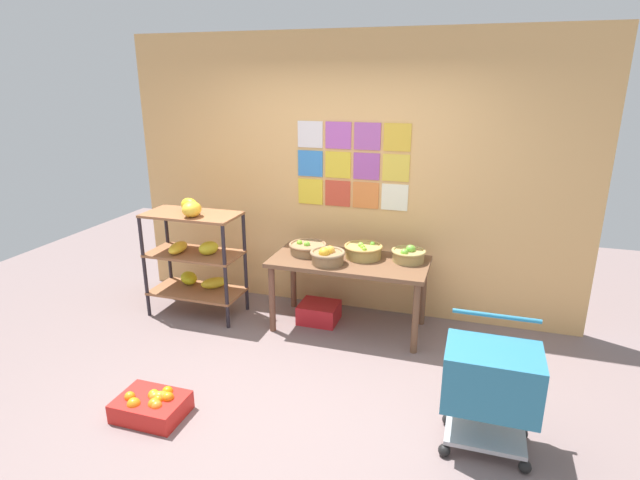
{
  "coord_description": "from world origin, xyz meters",
  "views": [
    {
      "loc": [
        1.24,
        -3.1,
        2.34
      ],
      "look_at": [
        -0.02,
        0.88,
        1.0
      ],
      "focal_mm": 28.48,
      "sensor_mm": 36.0,
      "label": 1
    }
  ],
  "objects_px": {
    "fruit_basket_left": "(308,248)",
    "orange_crate_foreground": "(152,405)",
    "banana_shelf_unit": "(195,251)",
    "fruit_basket_right": "(409,254)",
    "fruit_basket_back_right": "(328,255)",
    "fruit_basket_back_left": "(363,251)",
    "produce_crate_under_table": "(319,312)",
    "display_table": "(349,268)",
    "shopping_cart": "(491,381)"
  },
  "relations": [
    {
      "from": "banana_shelf_unit",
      "to": "fruit_basket_right",
      "type": "distance_m",
      "value": 2.12
    },
    {
      "from": "fruit_basket_back_right",
      "to": "fruit_basket_left",
      "type": "xyz_separation_m",
      "value": [
        -0.26,
        0.21,
        -0.02
      ]
    },
    {
      "from": "fruit_basket_back_right",
      "to": "fruit_basket_right",
      "type": "distance_m",
      "value": 0.76
    },
    {
      "from": "fruit_basket_right",
      "to": "fruit_basket_back_left",
      "type": "bearing_deg",
      "value": -176.57
    },
    {
      "from": "display_table",
      "to": "fruit_basket_right",
      "type": "xyz_separation_m",
      "value": [
        0.53,
        0.13,
        0.15
      ]
    },
    {
      "from": "banana_shelf_unit",
      "to": "fruit_basket_back_right",
      "type": "relative_size",
      "value": 3.73
    },
    {
      "from": "banana_shelf_unit",
      "to": "produce_crate_under_table",
      "type": "height_order",
      "value": "banana_shelf_unit"
    },
    {
      "from": "banana_shelf_unit",
      "to": "display_table",
      "type": "distance_m",
      "value": 1.57
    },
    {
      "from": "display_table",
      "to": "produce_crate_under_table",
      "type": "bearing_deg",
      "value": 173.46
    },
    {
      "from": "fruit_basket_back_right",
      "to": "orange_crate_foreground",
      "type": "height_order",
      "value": "fruit_basket_back_right"
    },
    {
      "from": "fruit_basket_back_right",
      "to": "produce_crate_under_table",
      "type": "relative_size",
      "value": 0.85
    },
    {
      "from": "display_table",
      "to": "produce_crate_under_table",
      "type": "xyz_separation_m",
      "value": [
        -0.31,
        0.04,
        -0.52
      ]
    },
    {
      "from": "fruit_basket_back_right",
      "to": "banana_shelf_unit",
      "type": "bearing_deg",
      "value": 179.56
    },
    {
      "from": "banana_shelf_unit",
      "to": "produce_crate_under_table",
      "type": "bearing_deg",
      "value": 8.32
    },
    {
      "from": "fruit_basket_left",
      "to": "orange_crate_foreground",
      "type": "distance_m",
      "value": 2.01
    },
    {
      "from": "display_table",
      "to": "fruit_basket_back_right",
      "type": "height_order",
      "value": "fruit_basket_back_right"
    },
    {
      "from": "banana_shelf_unit",
      "to": "fruit_basket_back_left",
      "type": "distance_m",
      "value": 1.7
    },
    {
      "from": "fruit_basket_right",
      "to": "orange_crate_foreground",
      "type": "bearing_deg",
      "value": -129.18
    },
    {
      "from": "banana_shelf_unit",
      "to": "fruit_basket_back_left",
      "type": "relative_size",
      "value": 3.32
    },
    {
      "from": "fruit_basket_left",
      "to": "banana_shelf_unit",
      "type": "bearing_deg",
      "value": -170.06
    },
    {
      "from": "fruit_basket_left",
      "to": "fruit_basket_back_right",
      "type": "bearing_deg",
      "value": -38.38
    },
    {
      "from": "banana_shelf_unit",
      "to": "orange_crate_foreground",
      "type": "height_order",
      "value": "banana_shelf_unit"
    },
    {
      "from": "fruit_basket_right",
      "to": "shopping_cart",
      "type": "distance_m",
      "value": 1.7
    },
    {
      "from": "produce_crate_under_table",
      "to": "fruit_basket_left",
      "type": "bearing_deg",
      "value": 172.75
    },
    {
      "from": "fruit_basket_back_left",
      "to": "fruit_basket_right",
      "type": "bearing_deg",
      "value": 3.43
    },
    {
      "from": "display_table",
      "to": "fruit_basket_back_right",
      "type": "distance_m",
      "value": 0.28
    },
    {
      "from": "banana_shelf_unit",
      "to": "fruit_basket_left",
      "type": "height_order",
      "value": "banana_shelf_unit"
    },
    {
      "from": "fruit_basket_back_right",
      "to": "fruit_basket_left",
      "type": "relative_size",
      "value": 0.89
    },
    {
      "from": "banana_shelf_unit",
      "to": "produce_crate_under_table",
      "type": "xyz_separation_m",
      "value": [
        1.25,
        0.18,
        -0.58
      ]
    },
    {
      "from": "fruit_basket_back_left",
      "to": "fruit_basket_left",
      "type": "bearing_deg",
      "value": -174.59
    },
    {
      "from": "fruit_basket_back_right",
      "to": "fruit_basket_back_left",
      "type": "relative_size",
      "value": 0.89
    },
    {
      "from": "shopping_cart",
      "to": "produce_crate_under_table",
      "type": "bearing_deg",
      "value": 130.11
    },
    {
      "from": "banana_shelf_unit",
      "to": "display_table",
      "type": "height_order",
      "value": "banana_shelf_unit"
    },
    {
      "from": "fruit_basket_back_right",
      "to": "produce_crate_under_table",
      "type": "bearing_deg",
      "value": 126.63
    },
    {
      "from": "display_table",
      "to": "fruit_basket_back_right",
      "type": "bearing_deg",
      "value": -136.56
    },
    {
      "from": "fruit_basket_back_right",
      "to": "orange_crate_foreground",
      "type": "bearing_deg",
      "value": -117.56
    },
    {
      "from": "fruit_basket_right",
      "to": "fruit_basket_back_left",
      "type": "xyz_separation_m",
      "value": [
        -0.42,
        -0.03,
        0.0
      ]
    },
    {
      "from": "fruit_basket_right",
      "to": "orange_crate_foreground",
      "type": "xyz_separation_m",
      "value": [
        -1.54,
        -1.89,
        -0.68
      ]
    },
    {
      "from": "fruit_basket_right",
      "to": "fruit_basket_back_left",
      "type": "distance_m",
      "value": 0.42
    },
    {
      "from": "fruit_basket_back_right",
      "to": "produce_crate_under_table",
      "type": "distance_m",
      "value": 0.73
    },
    {
      "from": "display_table",
      "to": "fruit_basket_right",
      "type": "distance_m",
      "value": 0.57
    },
    {
      "from": "banana_shelf_unit",
      "to": "fruit_basket_back_right",
      "type": "bearing_deg",
      "value": -0.44
    },
    {
      "from": "display_table",
      "to": "fruit_basket_right",
      "type": "relative_size",
      "value": 4.6
    },
    {
      "from": "fruit_basket_right",
      "to": "orange_crate_foreground",
      "type": "relative_size",
      "value": 0.66
    },
    {
      "from": "fruit_basket_right",
      "to": "shopping_cart",
      "type": "height_order",
      "value": "fruit_basket_right"
    },
    {
      "from": "fruit_basket_back_left",
      "to": "shopping_cart",
      "type": "distance_m",
      "value": 1.91
    },
    {
      "from": "display_table",
      "to": "fruit_basket_back_left",
      "type": "relative_size",
      "value": 4.02
    },
    {
      "from": "banana_shelf_unit",
      "to": "fruit_basket_back_right",
      "type": "height_order",
      "value": "banana_shelf_unit"
    },
    {
      "from": "orange_crate_foreground",
      "to": "shopping_cart",
      "type": "relative_size",
      "value": 0.57
    },
    {
      "from": "fruit_basket_left",
      "to": "produce_crate_under_table",
      "type": "distance_m",
      "value": 0.68
    }
  ]
}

